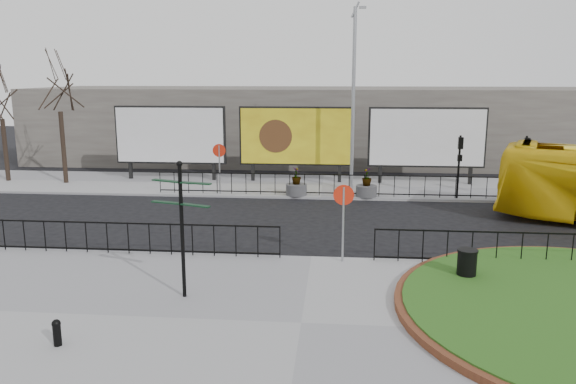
# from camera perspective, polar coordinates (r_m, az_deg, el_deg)

# --- Properties ---
(ground) EXTENTS (90.00, 90.00, 0.00)m
(ground) POSITION_cam_1_polar(r_m,az_deg,el_deg) (18.42, 2.39, -6.90)
(ground) COLOR black
(ground) RESTS_ON ground
(pavement_near) EXTENTS (30.00, 10.00, 0.12)m
(pavement_near) POSITION_cam_1_polar(r_m,az_deg,el_deg) (13.76, 1.35, -13.36)
(pavement_near) COLOR gray
(pavement_near) RESTS_ON ground
(pavement_far) EXTENTS (44.00, 6.00, 0.12)m
(pavement_far) POSITION_cam_1_polar(r_m,az_deg,el_deg) (30.01, 3.52, 0.59)
(pavement_far) COLOR gray
(pavement_far) RESTS_ON ground
(railing_near_left) EXTENTS (10.00, 0.10, 1.10)m
(railing_near_left) POSITION_cam_1_polar(r_m,az_deg,el_deg) (19.16, -15.92, -4.51)
(railing_near_left) COLOR black
(railing_near_left) RESTS_ON pavement_near
(railing_near_right) EXTENTS (9.00, 0.10, 1.10)m
(railing_near_right) POSITION_cam_1_polar(r_m,az_deg,el_deg) (18.79, 22.67, -5.31)
(railing_near_right) COLOR black
(railing_near_right) RESTS_ON pavement_near
(railing_far) EXTENTS (18.00, 0.10, 1.10)m
(railing_far) POSITION_cam_1_polar(r_m,az_deg,el_deg) (27.23, 5.47, 0.70)
(railing_far) COLOR black
(railing_far) RESTS_ON pavement_far
(speed_sign_far) EXTENTS (0.64, 0.07, 2.47)m
(speed_sign_far) POSITION_cam_1_polar(r_m,az_deg,el_deg) (27.74, -7.00, 3.48)
(speed_sign_far) COLOR gray
(speed_sign_far) RESTS_ON pavement_far
(speed_sign_near) EXTENTS (0.64, 0.07, 2.47)m
(speed_sign_near) POSITION_cam_1_polar(r_m,az_deg,el_deg) (17.49, 5.66, -1.43)
(speed_sign_near) COLOR gray
(speed_sign_near) RESTS_ON pavement_near
(billboard_left) EXTENTS (6.20, 0.31, 4.10)m
(billboard_left) POSITION_cam_1_polar(r_m,az_deg,el_deg) (31.96, -11.86, 5.66)
(billboard_left) COLOR black
(billboard_left) RESTS_ON pavement_far
(billboard_mid) EXTENTS (6.20, 0.31, 4.10)m
(billboard_mid) POSITION_cam_1_polar(r_m,az_deg,el_deg) (30.66, 0.82, 5.66)
(billboard_mid) COLOR black
(billboard_mid) RESTS_ON pavement_far
(billboard_right) EXTENTS (6.20, 0.31, 4.10)m
(billboard_right) POSITION_cam_1_polar(r_m,az_deg,el_deg) (30.93, 13.92, 5.36)
(billboard_right) COLOR black
(billboard_right) RESTS_ON pavement_far
(lamp_post) EXTENTS (0.74, 0.18, 9.23)m
(lamp_post) POSITION_cam_1_polar(r_m,az_deg,el_deg) (28.45, 6.66, 9.59)
(lamp_post) COLOR gray
(lamp_post) RESTS_ON pavement_far
(signal_pole_a) EXTENTS (0.22, 0.26, 3.00)m
(signal_pole_a) POSITION_cam_1_polar(r_m,az_deg,el_deg) (27.62, 17.03, 3.40)
(signal_pole_a) COLOR black
(signal_pole_a) RESTS_ON pavement_far
(signal_pole_b) EXTENTS (0.22, 0.26, 3.00)m
(signal_pole_b) POSITION_cam_1_polar(r_m,az_deg,el_deg) (28.39, 22.97, 3.19)
(signal_pole_b) COLOR black
(signal_pole_b) RESTS_ON pavement_far
(tree_left) EXTENTS (2.00, 2.00, 7.00)m
(tree_left) POSITION_cam_1_polar(r_m,az_deg,el_deg) (32.57, -22.07, 6.97)
(tree_left) COLOR #2D2119
(tree_left) RESTS_ON pavement_far
(tree_mid) EXTENTS (2.00, 2.00, 6.20)m
(tree_mid) POSITION_cam_1_polar(r_m,az_deg,el_deg) (34.58, -26.99, 6.12)
(tree_mid) COLOR #2D2119
(tree_mid) RESTS_ON pavement_far
(building_backdrop) EXTENTS (40.00, 10.00, 5.00)m
(building_backdrop) POSITION_cam_1_polar(r_m,az_deg,el_deg) (39.57, 4.00, 6.89)
(building_backdrop) COLOR #6A655D
(building_backdrop) RESTS_ON ground
(fingerpost_sign) EXTENTS (1.70, 0.74, 3.66)m
(fingerpost_sign) POSITION_cam_1_polar(r_m,az_deg,el_deg) (14.78, -10.77, -2.43)
(fingerpost_sign) COLOR black
(fingerpost_sign) RESTS_ON pavement_near
(bollard) EXTENTS (0.20, 0.20, 0.60)m
(bollard) POSITION_cam_1_polar(r_m,az_deg,el_deg) (13.53, -22.43, -12.95)
(bollard) COLOR black
(bollard) RESTS_ON pavement_near
(litter_bin) EXTENTS (0.58, 0.58, 0.96)m
(litter_bin) POSITION_cam_1_polar(r_m,az_deg,el_deg) (16.82, 17.70, -7.14)
(litter_bin) COLOR black
(litter_bin) RESTS_ON pavement_near
(planter_b) EXTENTS (1.03, 1.03, 1.38)m
(planter_b) POSITION_cam_1_polar(r_m,az_deg,el_deg) (27.42, 0.86, 0.60)
(planter_b) COLOR #4C4C4F
(planter_b) RESTS_ON pavement_far
(planter_c) EXTENTS (1.01, 1.01, 1.39)m
(planter_c) POSITION_cam_1_polar(r_m,az_deg,el_deg) (27.38, 7.97, 0.50)
(planter_c) COLOR #4C4C4F
(planter_c) RESTS_ON pavement_far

